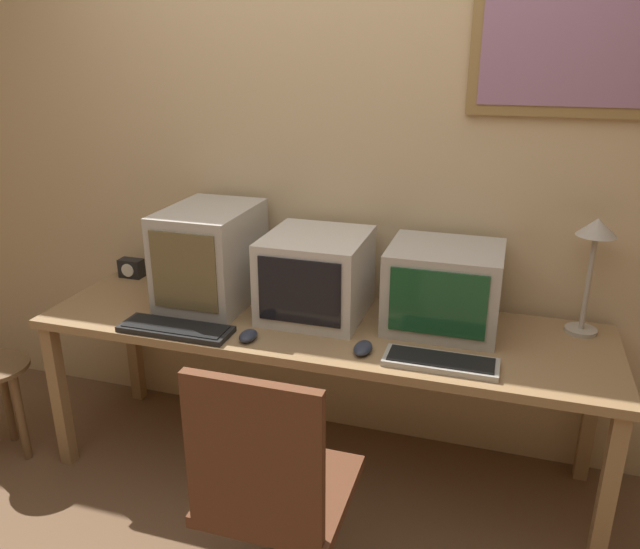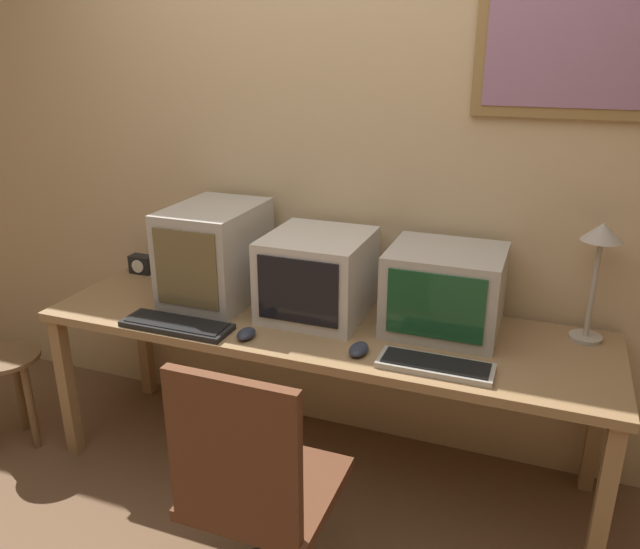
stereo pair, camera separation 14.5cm
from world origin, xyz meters
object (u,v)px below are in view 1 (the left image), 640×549
object	(u,v)px
desk_clock	(131,268)
desk_lamp	(594,246)
office_chair	(274,515)
monitor_center	(316,275)
keyboard_side	(441,362)
mouse_near_keyboard	(248,336)
mouse_far_corner	(363,348)
monitor_left	(211,256)
keyboard_main	(176,329)
monitor_right	(444,287)

from	to	relation	value
desk_clock	desk_lamp	size ratio (longest dim) A/B	0.25
desk_lamp	office_chair	distance (m)	1.52
monitor_center	keyboard_side	xyz separation A→B (m)	(0.56, -0.31, -0.16)
mouse_near_keyboard	office_chair	distance (m)	0.71
keyboard_side	desk_clock	bearing A→B (deg)	163.76
office_chair	mouse_far_corner	bearing A→B (deg)	77.48
monitor_left	keyboard_main	world-z (taller)	monitor_left
desk_clock	office_chair	distance (m)	1.58
keyboard_side	desk_clock	xyz separation A→B (m)	(-1.56, 0.46, 0.03)
desk_clock	office_chair	xyz separation A→B (m)	(1.14, -1.03, -0.34)
desk_clock	monitor_center	bearing A→B (deg)	-8.45
monitor_right	desk_lamp	distance (m)	0.58
monitor_center	monitor_right	size ratio (longest dim) A/B	1.00
mouse_near_keyboard	office_chair	size ratio (longest dim) A/B	0.10
monitor_left	desk_clock	world-z (taller)	monitor_left
desk_lamp	mouse_far_corner	bearing A→B (deg)	-151.52
monitor_left	desk_clock	bearing A→B (deg)	163.16
desk_clock	office_chair	world-z (taller)	office_chair
keyboard_side	desk_lamp	distance (m)	0.75
monitor_left	keyboard_side	size ratio (longest dim) A/B	1.19
mouse_near_keyboard	desk_lamp	bearing A→B (deg)	20.46
monitor_right	keyboard_side	xyz separation A→B (m)	(0.04, -0.34, -0.15)
office_chair	desk_lamp	bearing A→B (deg)	47.95
desk_lamp	desk_clock	bearing A→B (deg)	179.61
keyboard_main	mouse_far_corner	size ratio (longest dim) A/B	3.94
keyboard_side	office_chair	size ratio (longest dim) A/B	0.42
monitor_center	monitor_right	bearing A→B (deg)	3.82
mouse_near_keyboard	desk_clock	size ratio (longest dim) A/B	0.87
monitor_right	mouse_far_corner	size ratio (longest dim) A/B	3.80
desk_clock	desk_lamp	world-z (taller)	desk_lamp
monitor_center	mouse_near_keyboard	size ratio (longest dim) A/B	4.38
keyboard_main	mouse_near_keyboard	world-z (taller)	mouse_near_keyboard
monitor_left	desk_lamp	xyz separation A→B (m)	(1.54, 0.14, 0.15)
keyboard_side	mouse_near_keyboard	distance (m)	0.74
desk_lamp	keyboard_main	bearing A→B (deg)	-162.82
keyboard_main	desk_clock	world-z (taller)	desk_clock
monitor_left	mouse_far_corner	distance (m)	0.83
desk_clock	desk_lamp	xyz separation A→B (m)	(2.06, -0.01, 0.32)
monitor_right	mouse_far_corner	distance (m)	0.44
keyboard_side	desk_lamp	xyz separation A→B (m)	(0.50, 0.44, 0.35)
keyboard_main	desk_lamp	distance (m)	1.65
mouse_near_keyboard	mouse_far_corner	bearing A→B (deg)	4.29
monitor_left	mouse_near_keyboard	size ratio (longest dim) A/B	4.83
keyboard_main	mouse_near_keyboard	size ratio (longest dim) A/B	4.56
mouse_far_corner	desk_lamp	world-z (taller)	desk_lamp
monitor_center	desk_clock	xyz separation A→B (m)	(-1.00, 0.15, -0.13)
monitor_right	mouse_far_corner	bearing A→B (deg)	-127.11
monitor_left	monitor_center	xyz separation A→B (m)	(0.48, 0.01, -0.04)
keyboard_main	monitor_center	bearing A→B (deg)	35.54
mouse_far_corner	desk_clock	distance (m)	1.35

